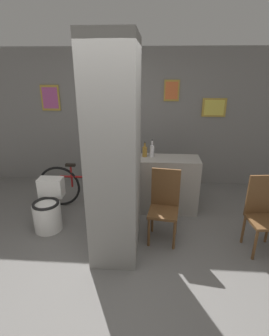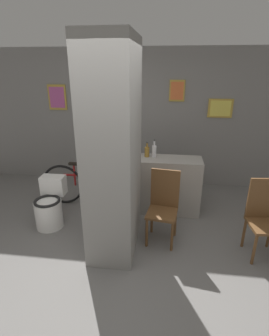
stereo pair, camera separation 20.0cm
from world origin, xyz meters
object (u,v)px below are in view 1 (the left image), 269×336
toilet (48,209)px  bicycle (86,186)px  chair_near_pillar (164,203)px  chair_by_doorway (263,212)px  bottle_tall (152,150)px

toilet → bicycle: (0.41, 0.66, 0.07)m
chair_near_pillar → bicycle: size_ratio=0.61×
toilet → chair_by_doorway: (2.95, -0.25, 0.23)m
toilet → bottle_tall: 1.81m
chair_by_doorway → chair_near_pillar: bearing=167.7°
bottle_tall → toilet: bearing=-155.0°
chair_by_doorway → bicycle: size_ratio=0.61×
chair_by_doorway → bicycle: bearing=153.9°
chair_by_doorway → bottle_tall: (-1.44, 0.96, 0.49)m
chair_near_pillar → bicycle: bearing=156.7°
bicycle → chair_by_doorway: bearing=-19.7°
chair_near_pillar → bicycle: chair_near_pillar is taller
chair_by_doorway → bottle_tall: 1.80m
toilet → bottle_tall: size_ratio=2.47×
toilet → bicycle: bicycle is taller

